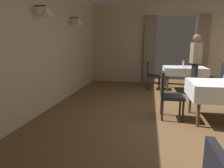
% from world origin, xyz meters
% --- Properties ---
extents(ground, '(10.08, 10.08, 0.00)m').
position_xyz_m(ground, '(0.00, 0.00, 0.00)').
color(ground, brown).
extents(wall_left, '(0.49, 8.40, 3.00)m').
position_xyz_m(wall_left, '(-3.20, 0.00, 1.51)').
color(wall_left, tan).
rests_on(wall_left, ground).
extents(wall_back, '(6.40, 0.27, 3.00)m').
position_xyz_m(wall_back, '(0.00, 4.18, 1.51)').
color(wall_back, tan).
rests_on(wall_back, ground).
extents(dining_table_far, '(1.30, 0.97, 0.75)m').
position_xyz_m(dining_table_far, '(0.19, 2.95, 0.66)').
color(dining_table_far, '#4C3D2D').
rests_on(dining_table_far, ground).
extents(chair_mid_left, '(0.44, 0.44, 0.93)m').
position_xyz_m(chair_mid_left, '(-0.53, 0.23, 0.52)').
color(chair_mid_left, black).
rests_on(chair_mid_left, ground).
extents(chair_far_left, '(0.44, 0.44, 0.93)m').
position_xyz_m(chair_far_left, '(-0.85, 3.02, 0.52)').
color(chair_far_left, black).
rests_on(chair_far_left, ground).
extents(chair_far_right, '(0.44, 0.44, 0.93)m').
position_xyz_m(chair_far_right, '(1.22, 2.89, 0.52)').
color(chair_far_right, black).
rests_on(chair_far_right, ground).
extents(flower_vase_far, '(0.07, 0.07, 0.20)m').
position_xyz_m(flower_vase_far, '(0.17, 3.15, 0.86)').
color(flower_vase_far, silver).
rests_on(flower_vase_far, dining_table_far).
extents(plate_far_b, '(0.21, 0.21, 0.01)m').
position_xyz_m(plate_far_b, '(0.10, 2.64, 0.76)').
color(plate_far_b, white).
rests_on(plate_far_b, dining_table_far).
extents(person_waiter_by_doorway, '(0.25, 0.38, 1.72)m').
position_xyz_m(person_waiter_by_doorway, '(0.30, 2.01, 1.02)').
color(person_waiter_by_doorway, black).
rests_on(person_waiter_by_doorway, ground).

